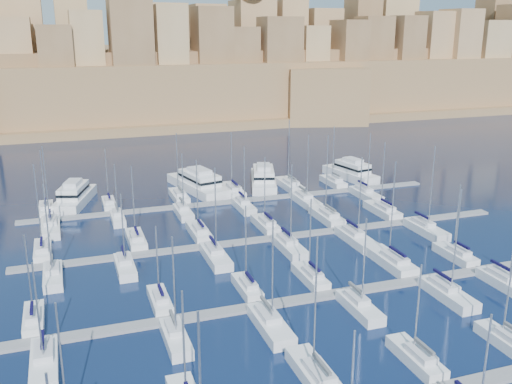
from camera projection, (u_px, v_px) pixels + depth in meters
name	position (u px, v px, depth m)	size (l,w,h in m)	color
ground	(302.00, 261.00, 85.94)	(600.00, 600.00, 0.00)	black
pontoon_mid_near	(339.00, 293.00, 74.99)	(84.00, 2.00, 0.40)	slate
pontoon_mid_far	(278.00, 237.00, 94.97)	(84.00, 2.00, 0.40)	slate
pontoon_far	(239.00, 201.00, 114.95)	(84.00, 2.00, 0.40)	slate
sailboat_2	(316.00, 375.00, 56.46)	(2.79, 9.30, 15.43)	white
sailboat_3	(416.00, 358.00, 59.44)	(2.42, 8.07, 11.34)	white
sailboat_4	(505.00, 341.00, 62.74)	(2.27, 7.55, 11.13)	white
sailboat_12	(34.00, 319.00, 67.34)	(2.30, 7.68, 11.42)	white
sailboat_13	(160.00, 301.00, 71.92)	(2.23, 7.44, 10.79)	white
sailboat_14	(247.00, 287.00, 75.58)	(2.25, 7.51, 12.20)	white
sailboat_15	(311.00, 277.00, 78.80)	(2.46, 8.19, 12.11)	white
sailboat_16	(391.00, 261.00, 83.93)	(3.08, 10.28, 15.99)	white
sailboat_17	(456.00, 255.00, 86.37)	(2.48, 8.26, 11.97)	white
sailboat_18	(44.00, 363.00, 58.53)	(2.71, 9.04, 12.37)	white
sailboat_19	(176.00, 338.00, 63.30)	(2.40, 8.00, 13.17)	white
sailboat_20	(270.00, 324.00, 66.10)	(2.82, 9.41, 14.08)	white
sailboat_21	(359.00, 307.00, 70.31)	(2.51, 8.36, 12.64)	white
sailboat_22	(448.00, 293.00, 73.77)	(2.82, 9.42, 15.25)	white
sailboat_23	(506.00, 283.00, 76.87)	(2.73, 9.09, 14.75)	white
sailboat_24	(43.00, 251.00, 87.88)	(2.54, 8.45, 14.65)	white
sailboat_25	(136.00, 240.00, 92.45)	(2.61, 8.69, 13.22)	white
sailboat_26	(199.00, 232.00, 95.91)	(2.72, 9.05, 13.37)	white
sailboat_27	(266.00, 225.00, 99.54)	(2.66, 8.86, 13.01)	white
sailboat_28	(327.00, 216.00, 103.73)	(2.95, 9.84, 15.99)	white
sailboat_29	(382.00, 210.00, 107.26)	(2.89, 9.65, 13.95)	white
sailboat_30	(53.00, 276.00, 79.02)	(2.55, 8.50, 14.37)	white
sailboat_31	(125.00, 266.00, 82.17)	(2.51, 8.36, 12.09)	white
sailboat_32	(216.00, 256.00, 85.82)	(2.86, 9.52, 14.86)	white
sailboat_33	(289.00, 246.00, 89.62)	(2.83, 9.42, 14.43)	white
sailboat_34	(356.00, 238.00, 93.00)	(3.01, 10.02, 14.74)	white
sailboat_35	(426.00, 229.00, 97.31)	(2.94, 9.79, 15.57)	white
sailboat_36	(46.00, 209.00, 107.95)	(2.53, 8.43, 12.36)	white
sailboat_37	(109.00, 204.00, 111.29)	(2.34, 7.79, 11.85)	white
sailboat_38	(179.00, 196.00, 116.30)	(2.76, 9.20, 13.97)	white
sailboat_39	(233.00, 190.00, 120.35)	(3.05, 10.18, 13.36)	white
sailboat_40	(289.00, 185.00, 124.49)	(3.11, 10.36, 15.26)	white
sailboat_41	(333.00, 182.00, 127.07)	(2.67, 8.91, 13.46)	white
sailboat_42	(51.00, 227.00, 98.15)	(3.05, 10.17, 15.36)	white
sailboat_43	(118.00, 218.00, 102.98)	(2.22, 7.41, 11.13)	white
sailboat_44	(183.00, 212.00, 106.35)	(2.47, 8.23, 12.28)	white
sailboat_45	(244.00, 206.00, 109.92)	(2.55, 8.50, 12.80)	white
sailboat_46	(306.00, 200.00, 113.36)	(2.92, 9.73, 14.38)	white
sailboat_47	(366.00, 194.00, 117.58)	(2.92, 9.75, 13.89)	white
motor_yacht_a	(75.00, 196.00, 112.97)	(9.32, 16.47, 5.25)	white
motor_yacht_b	(198.00, 183.00, 122.61)	(10.11, 20.33, 5.25)	white
motor_yacht_c	(263.00, 178.00, 126.09)	(10.10, 17.87, 5.25)	white
motor_yacht_d	(351.00, 172.00, 131.98)	(7.55, 15.96, 5.25)	white
fortified_city	(144.00, 78.00, 222.78)	(460.00, 108.95, 59.52)	brown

